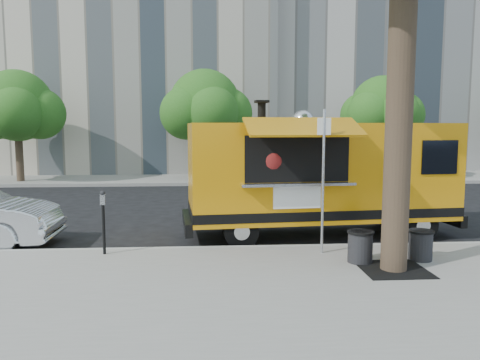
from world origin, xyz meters
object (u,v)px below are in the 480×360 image
at_px(far_tree_a, 17,106).
at_px(sign_post, 323,173).
at_px(far_tree_b, 205,106).
at_px(trash_bin_right, 421,244).
at_px(far_tree_c, 382,108).
at_px(parking_meter, 103,215).
at_px(trash_bin_left, 360,246).
at_px(food_truck, 319,174).

height_order(far_tree_a, sign_post, far_tree_a).
height_order(far_tree_b, trash_bin_right, far_tree_b).
distance_m(far_tree_b, far_tree_c, 9.01).
relative_size(far_tree_c, parking_meter, 3.90).
xyz_separation_m(far_tree_a, trash_bin_left, (12.13, -14.59, -3.29)).
bearing_deg(far_tree_b, trash_bin_right, -73.62).
distance_m(far_tree_a, trash_bin_left, 19.26).
distance_m(food_truck, trash_bin_right, 3.31).
bearing_deg(food_truck, sign_post, -106.17).
bearing_deg(sign_post, far_tree_c, 65.19).
distance_m(sign_post, parking_meter, 4.64).
height_order(sign_post, trash_bin_left, sign_post).
xyz_separation_m(far_tree_a, sign_post, (11.55, -13.85, -1.93)).
relative_size(far_tree_c, trash_bin_right, 8.68).
xyz_separation_m(far_tree_c, trash_bin_right, (-4.62, -14.61, -3.25)).
distance_m(far_tree_a, sign_post, 18.14).
height_order(far_tree_a, far_tree_b, far_tree_b).
height_order(parking_meter, trash_bin_right, parking_meter).
bearing_deg(trash_bin_left, trash_bin_right, 3.69).
height_order(far_tree_c, parking_meter, far_tree_c).
height_order(far_tree_a, trash_bin_right, far_tree_a).
xyz_separation_m(far_tree_a, trash_bin_right, (13.38, -14.51, -3.30)).
height_order(far_tree_b, trash_bin_left, far_tree_b).
xyz_separation_m(sign_post, trash_bin_left, (0.58, -0.74, -1.37)).
bearing_deg(trash_bin_left, food_truck, 93.20).
height_order(far_tree_a, food_truck, far_tree_a).
bearing_deg(far_tree_c, far_tree_a, -179.68).
distance_m(far_tree_b, food_truck, 12.69).
xyz_separation_m(far_tree_b, trash_bin_left, (3.13, -14.99, -3.35)).
xyz_separation_m(parking_meter, trash_bin_right, (6.38, -0.86, -0.51)).
bearing_deg(sign_post, food_truck, 78.77).
distance_m(trash_bin_left, trash_bin_right, 1.25).
bearing_deg(parking_meter, far_tree_b, 81.90).
height_order(far_tree_a, far_tree_c, far_tree_a).
height_order(parking_meter, food_truck, food_truck).
xyz_separation_m(far_tree_a, far_tree_b, (9.00, 0.40, 0.06)).
bearing_deg(parking_meter, food_truck, 21.09).
bearing_deg(sign_post, trash_bin_left, -51.93).
xyz_separation_m(sign_post, food_truck, (0.42, 2.12, -0.25)).
bearing_deg(far_tree_a, sign_post, -50.17).
distance_m(far_tree_b, sign_post, 14.61).
relative_size(food_truck, trash_bin_left, 11.34).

